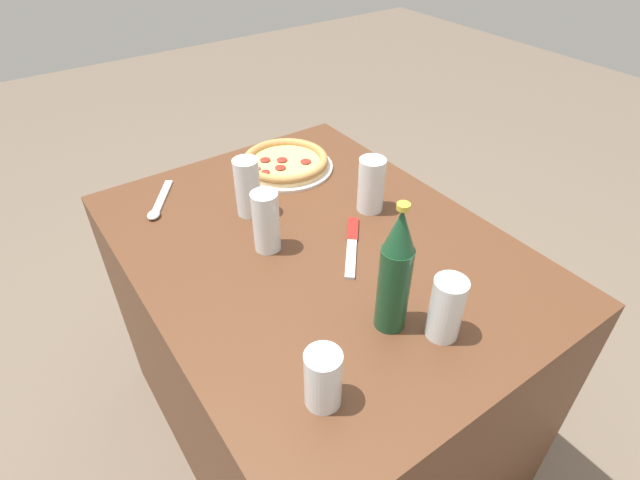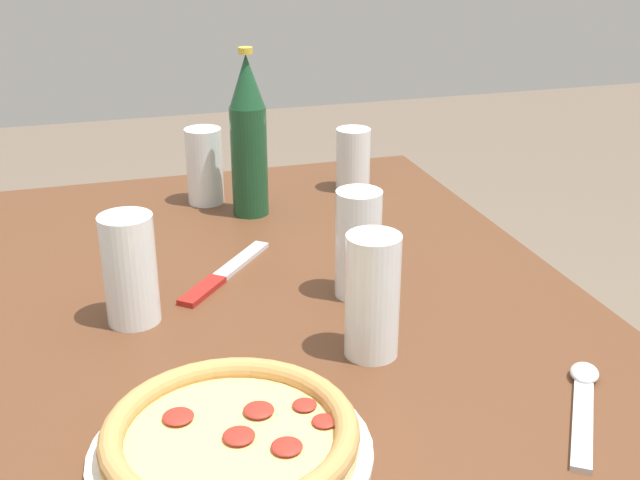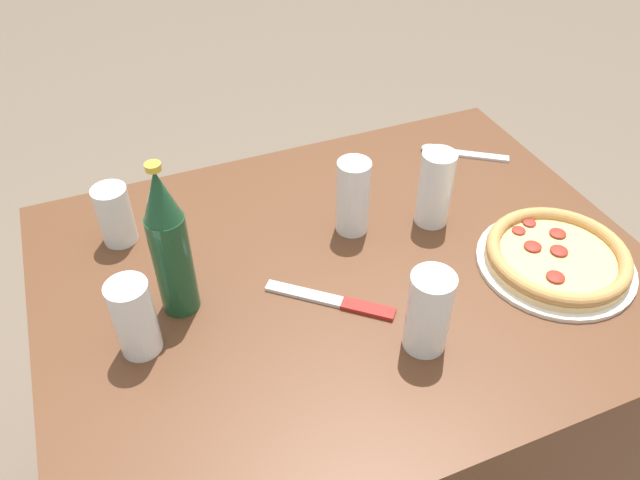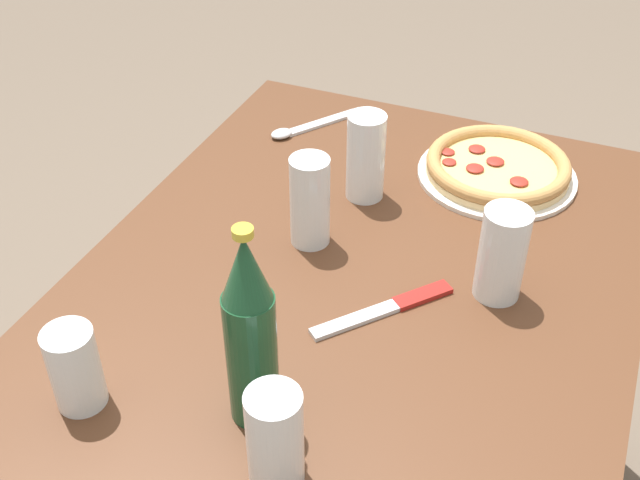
{
  "view_description": "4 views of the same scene",
  "coord_description": "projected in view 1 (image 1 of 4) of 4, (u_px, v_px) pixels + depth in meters",
  "views": [
    {
      "loc": [
        -0.76,
        0.52,
        1.47
      ],
      "look_at": [
        -0.03,
        0.01,
        0.79
      ],
      "focal_mm": 28.0,
      "sensor_mm": 36.0,
      "label": 1
    },
    {
      "loc": [
        0.97,
        -0.23,
        1.24
      ],
      "look_at": [
        0.02,
        0.05,
        0.82
      ],
      "focal_mm": 45.0,
      "sensor_mm": 36.0,
      "label": 2
    },
    {
      "loc": [
        -0.34,
        -0.71,
        1.51
      ],
      "look_at": [
        -0.03,
        0.05,
        0.79
      ],
      "focal_mm": 35.0,
      "sensor_mm": 36.0,
      "label": 3
    },
    {
      "loc": [
        -0.85,
        -0.3,
        1.51
      ],
      "look_at": [
        0.0,
        0.06,
        0.8
      ],
      "focal_mm": 45.0,
      "sensor_mm": 36.0,
      "label": 4
    }
  ],
  "objects": [
    {
      "name": "glass_water",
      "position": [
        446.0,
        311.0,
        0.91
      ],
      "size": [
        0.06,
        0.06,
        0.13
      ],
      "color": "white",
      "rests_on": "table"
    },
    {
      "name": "glass_iced_tea",
      "position": [
        248.0,
        190.0,
        1.23
      ],
      "size": [
        0.06,
        0.06,
        0.15
      ],
      "color": "white",
      "rests_on": "table"
    },
    {
      "name": "knife",
      "position": [
        352.0,
        244.0,
        1.16
      ],
      "size": [
        0.18,
        0.16,
        0.01
      ],
      "color": "maroon",
      "rests_on": "table"
    },
    {
      "name": "glass_lemonade",
      "position": [
        371.0,
        188.0,
        1.24
      ],
      "size": [
        0.07,
        0.07,
        0.14
      ],
      "color": "white",
      "rests_on": "table"
    },
    {
      "name": "spoon",
      "position": [
        158.0,
        206.0,
        1.28
      ],
      "size": [
        0.17,
        0.13,
        0.01
      ],
      "color": "silver",
      "rests_on": "table"
    },
    {
      "name": "beer_bottle",
      "position": [
        395.0,
        272.0,
        0.89
      ],
      "size": [
        0.06,
        0.06,
        0.28
      ],
      "color": "#194728",
      "rests_on": "table"
    },
    {
      "name": "glass_mango_juice",
      "position": [
        323.0,
        380.0,
        0.8
      ],
      "size": [
        0.06,
        0.06,
        0.11
      ],
      "color": "white",
      "rests_on": "table"
    },
    {
      "name": "glass_cola",
      "position": [
        266.0,
        224.0,
        1.12
      ],
      "size": [
        0.06,
        0.06,
        0.15
      ],
      "color": "white",
      "rests_on": "table"
    },
    {
      "name": "pizza_veggie",
      "position": [
        285.0,
        162.0,
        1.44
      ],
      "size": [
        0.27,
        0.27,
        0.04
      ],
      "color": "silver",
      "rests_on": "table"
    },
    {
      "name": "ground_plane",
      "position": [
        317.0,
        424.0,
        1.63
      ],
      "size": [
        8.0,
        8.0,
        0.0
      ],
      "primitive_type": "plane",
      "color": "#6B5B4C"
    },
    {
      "name": "table",
      "position": [
        317.0,
        349.0,
        1.4
      ],
      "size": [
        1.05,
        0.8,
        0.75
      ],
      "color": "#56331E",
      "rests_on": "ground_plane"
    }
  ]
}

